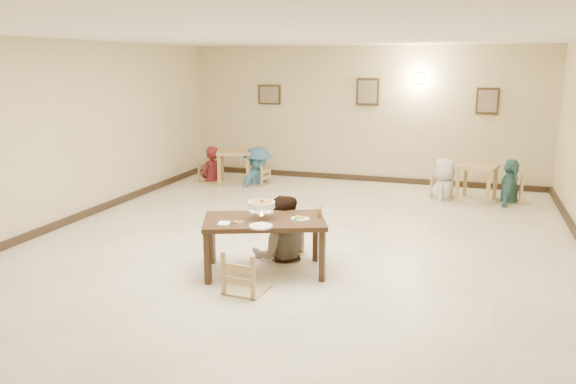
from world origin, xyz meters
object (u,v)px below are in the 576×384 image
(drink_glass, at_px, (319,212))
(bg_chair_rr, at_px, (510,178))
(curry_warmer, at_px, (261,205))
(bg_chair_ll, at_px, (211,162))
(main_diner, at_px, (282,195))
(bg_chair_lr, at_px, (258,165))
(bg_table_right, at_px, (477,172))
(bg_diner_b, at_px, (258,147))
(main_table, at_px, (264,225))
(chair_near, at_px, (246,252))
(bg_diner_a, at_px, (210,146))
(bg_diner_c, at_px, (446,158))
(bg_chair_rl, at_px, (444,176))
(bg_table_left, at_px, (234,156))
(bg_diner_d, at_px, (512,159))
(chair_far, at_px, (286,226))

(drink_glass, xyz_separation_m, bg_chair_rr, (2.56, 4.59, -0.28))
(curry_warmer, relative_size, bg_chair_ll, 0.41)
(main_diner, xyz_separation_m, bg_chair_lr, (-1.99, 4.26, -0.42))
(bg_table_right, bearing_deg, bg_diner_b, 179.95)
(main_table, xyz_separation_m, chair_near, (0.01, -0.64, -0.14))
(curry_warmer, distance_m, bg_diner_a, 5.73)
(main_table, distance_m, chair_near, 0.66)
(bg_diner_c, bearing_deg, curry_warmer, -14.02)
(bg_chair_rl, distance_m, bg_diner_a, 5.08)
(drink_glass, xyz_separation_m, bg_diner_c, (1.34, 4.58, 0.03))
(bg_table_right, bearing_deg, main_table, -117.84)
(curry_warmer, xyz_separation_m, bg_diner_b, (-1.93, 4.87, -0.04))
(bg_table_right, height_order, bg_chair_ll, bg_chair_ll)
(bg_table_right, relative_size, bg_diner_a, 0.52)
(drink_glass, xyz_separation_m, bg_diner_b, (-2.60, 4.56, 0.08))
(bg_diner_c, bearing_deg, main_table, -13.55)
(main_diner, xyz_separation_m, bg_diner_a, (-3.11, 4.24, -0.06))
(bg_table_right, xyz_separation_m, bg_chair_rr, (0.61, 0.03, -0.08))
(bg_table_right, relative_size, bg_chair_lr, 0.93)
(chair_near, height_order, bg_chair_rr, bg_chair_rr)
(curry_warmer, distance_m, bg_chair_lr, 5.26)
(main_table, height_order, bg_diner_b, bg_diner_b)
(chair_near, relative_size, bg_diner_a, 0.60)
(main_diner, xyz_separation_m, bg_chair_ll, (-3.11, 4.24, -0.41))
(bg_table_right, height_order, bg_diner_b, bg_diner_b)
(bg_table_left, relative_size, bg_diner_d, 0.57)
(drink_glass, bearing_deg, bg_diner_c, 73.66)
(bg_table_left, distance_m, bg_table_right, 5.11)
(bg_chair_ll, bearing_deg, main_diner, -125.52)
(chair_far, distance_m, bg_table_right, 4.90)
(bg_diner_c, relative_size, bg_diner_d, 0.94)
(chair_near, distance_m, bg_diner_c, 5.89)
(bg_table_left, relative_size, bg_chair_lr, 1.05)
(bg_chair_rl, distance_m, bg_diner_c, 0.35)
(main_table, relative_size, main_diner, 0.98)
(chair_near, bearing_deg, bg_diner_a, -55.49)
(chair_far, height_order, bg_diner_d, bg_diner_d)
(main_table, xyz_separation_m, bg_table_left, (-2.53, 4.90, -0.02))
(chair_near, height_order, bg_table_left, chair_near)
(bg_chair_ll, height_order, bg_chair_lr, bg_chair_ll)
(bg_table_left, xyz_separation_m, bg_diner_a, (-0.56, -0.03, 0.20))
(main_table, bearing_deg, bg_diner_c, 46.55)
(bg_chair_rr, distance_m, bg_diner_a, 6.29)
(bg_chair_lr, relative_size, bg_chair_rr, 0.93)
(bg_chair_ll, distance_m, bg_chair_rr, 6.28)
(bg_chair_rl, height_order, bg_diner_b, bg_diner_b)
(bg_chair_ll, distance_m, bg_diner_d, 6.29)
(curry_warmer, bearing_deg, bg_chair_rl, 67.62)
(curry_warmer, height_order, bg_table_left, curry_warmer)
(drink_glass, height_order, bg_diner_b, bg_diner_b)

